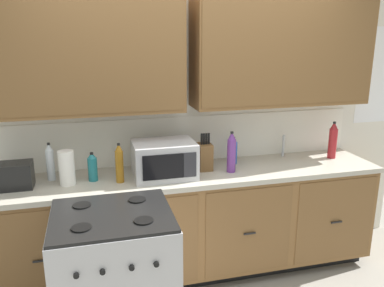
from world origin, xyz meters
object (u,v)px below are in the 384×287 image
object	(u,v)px
bottle_amber	(119,163)
stove_range	(115,279)
microwave	(164,159)
bottle_clear	(50,162)
bottle_red	(333,140)
bottle_violet	(231,152)
knife_block	(205,156)
toaster	(12,176)
bottle_blue	(233,151)
bottle_teal	(93,167)
paper_towel_roll	(67,168)

from	to	relation	value
bottle_amber	stove_range	bearing A→B (deg)	-100.22
microwave	bottle_clear	world-z (taller)	bottle_clear
stove_range	bottle_red	xyz separation A→B (m)	(2.00, 0.69, 0.63)
bottle_violet	bottle_amber	bearing A→B (deg)	-179.48
knife_block	bottle_red	world-z (taller)	bottle_red
microwave	stove_range	bearing A→B (deg)	-127.11
microwave	bottle_violet	world-z (taller)	bottle_violet
toaster	bottle_red	xyz separation A→B (m)	(2.66, 0.06, 0.07)
microwave	bottle_blue	size ratio (longest dim) A/B	2.03
toaster	bottle_teal	xyz separation A→B (m)	(0.57, 0.01, 0.01)
toaster	bottle_teal	bearing A→B (deg)	1.48
bottle_blue	knife_block	bearing A→B (deg)	-162.69
bottle_red	bottle_amber	bearing A→B (deg)	-175.98
toaster	paper_towel_roll	world-z (taller)	paper_towel_roll
microwave	bottle_clear	bearing A→B (deg)	170.63
microwave	toaster	world-z (taller)	microwave
stove_range	bottle_amber	bearing A→B (deg)	79.78
toaster	bottle_violet	bearing A→B (deg)	-2.15
bottle_blue	bottle_clear	distance (m)	1.49
bottle_violet	stove_range	bearing A→B (deg)	-150.59
bottle_red	bottle_blue	xyz separation A→B (m)	(-0.92, 0.07, -0.05)
paper_towel_roll	bottle_violet	bearing A→B (deg)	-1.80
knife_block	paper_towel_roll	size ratio (longest dim) A/B	1.19
paper_towel_roll	bottle_amber	xyz separation A→B (m)	(0.38, -0.05, 0.02)
bottle_red	bottle_blue	world-z (taller)	bottle_red
stove_range	bottle_amber	size ratio (longest dim) A/B	3.11
bottle_teal	microwave	bearing A→B (deg)	-4.69
stove_range	toaster	bearing A→B (deg)	136.81
microwave	bottle_red	distance (m)	1.56
knife_block	bottle_teal	size ratio (longest dim) A/B	1.38
microwave	bottle_blue	bearing A→B (deg)	14.47
knife_block	bottle_red	size ratio (longest dim) A/B	0.93
stove_range	microwave	distance (m)	0.96
bottle_teal	bottle_red	bearing A→B (deg)	1.33
toaster	paper_towel_roll	bearing A→B (deg)	-3.33
microwave	bottle_red	world-z (taller)	bottle_red
bottle_clear	bottle_violet	size ratio (longest dim) A/B	0.88
microwave	bottle_amber	size ratio (longest dim) A/B	1.57
bottle_clear	bottle_violet	world-z (taller)	bottle_violet
bottle_blue	bottle_violet	distance (m)	0.22
knife_block	toaster	bearing A→B (deg)	-178.21
bottle_clear	toaster	bearing A→B (deg)	-156.54
microwave	bottle_teal	distance (m)	0.55
bottle_teal	bottle_clear	bearing A→B (deg)	162.72
microwave	bottle_blue	distance (m)	0.66
microwave	knife_block	xyz separation A→B (m)	(0.35, 0.08, -0.02)
paper_towel_roll	bottle_clear	world-z (taller)	bottle_clear
bottle_amber	bottle_teal	world-z (taller)	bottle_amber
knife_block	bottle_amber	world-z (taller)	knife_block
bottle_teal	bottle_blue	size ratio (longest dim) A/B	0.95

